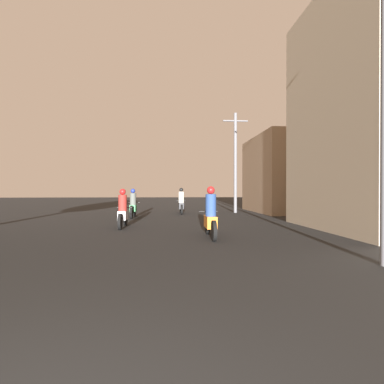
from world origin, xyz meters
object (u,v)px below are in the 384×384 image
at_px(motorcycle_black, 181,203).
at_px(motorcycle_silver, 123,212).
at_px(building_right_far, 287,174).
at_px(utility_pole_far, 235,160).
at_px(motorcycle_orange, 211,217).
at_px(motorcycle_green, 133,206).

bearing_deg(motorcycle_black, motorcycle_silver, -117.50).
xyz_separation_m(building_right_far, utility_pole_far, (-3.59, -0.48, 0.86)).
relative_size(motorcycle_silver, motorcycle_black, 0.97).
xyz_separation_m(motorcycle_orange, motorcycle_green, (-3.11, 6.82, -0.00)).
relative_size(motorcycle_silver, motorcycle_green, 0.94).
bearing_deg(motorcycle_orange, motorcycle_silver, 146.26).
bearing_deg(utility_pole_far, building_right_far, 7.56).
distance_m(motorcycle_silver, motorcycle_black, 7.14).
bearing_deg(motorcycle_black, utility_pole_far, 1.04).
height_order(building_right_far, utility_pole_far, utility_pole_far).
bearing_deg(motorcycle_black, building_right_far, 0.95).
distance_m(motorcycle_green, building_right_far, 10.47).
xyz_separation_m(motorcycle_orange, building_right_far, (6.59, 10.28, 1.86)).
height_order(motorcycle_orange, motorcycle_green, motorcycle_orange).
bearing_deg(motorcycle_black, motorcycle_green, -143.05).
distance_m(motorcycle_orange, building_right_far, 12.35).
bearing_deg(utility_pole_far, motorcycle_silver, -130.11).
relative_size(motorcycle_orange, motorcycle_black, 0.98).
distance_m(motorcycle_black, utility_pole_far, 4.44).
height_order(motorcycle_silver, utility_pole_far, utility_pole_far).
height_order(motorcycle_silver, building_right_far, building_right_far).
bearing_deg(motorcycle_green, motorcycle_black, 46.05).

